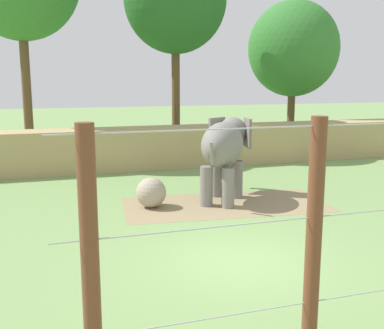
# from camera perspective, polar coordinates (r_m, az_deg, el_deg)

# --- Properties ---
(ground_plane) EXTENTS (120.00, 120.00, 0.00)m
(ground_plane) POSITION_cam_1_polar(r_m,az_deg,el_deg) (10.56, 5.92, -11.79)
(ground_plane) COLOR #759956
(dirt_patch) EXTENTS (6.83, 3.83, 0.01)m
(dirt_patch) POSITION_cam_1_polar(r_m,az_deg,el_deg) (15.06, 4.10, -4.92)
(dirt_patch) COLOR #937F5B
(dirt_patch) RESTS_ON ground
(embankment_wall) EXTENTS (36.00, 1.80, 1.84)m
(embankment_wall) POSITION_cam_1_polar(r_m,az_deg,el_deg) (21.15, -6.69, 2.03)
(embankment_wall) COLOR tan
(embankment_wall) RESTS_ON ground
(elephant) EXTENTS (2.74, 3.22, 2.69)m
(elephant) POSITION_cam_1_polar(r_m,az_deg,el_deg) (15.32, 4.03, 2.14)
(elephant) COLOR gray
(elephant) RESTS_ON ground
(enrichment_ball) EXTENTS (0.96, 0.96, 0.96)m
(enrichment_ball) POSITION_cam_1_polar(r_m,az_deg,el_deg) (14.65, -5.07, -3.46)
(enrichment_ball) COLOR tan
(enrichment_ball) RESTS_ON ground
(cable_fence) EXTENTS (8.03, 0.24, 3.47)m
(cable_fence) POSITION_cam_1_polar(r_m,az_deg,el_deg) (7.27, 15.88, -7.94)
(cable_fence) COLOR brown
(cable_fence) RESTS_ON ground
(tree_far_left) EXTENTS (5.31, 5.31, 8.56)m
(tree_far_left) POSITION_cam_1_polar(r_m,az_deg,el_deg) (28.64, 12.39, 13.74)
(tree_far_left) COLOR brown
(tree_far_left) RESTS_ON ground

